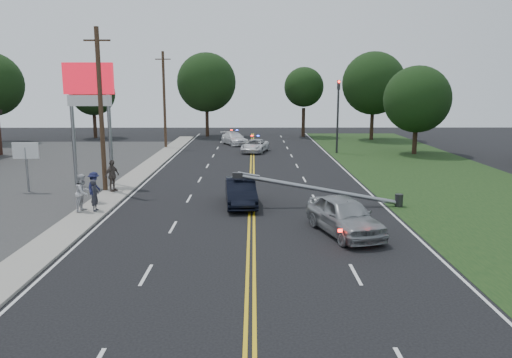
{
  "coord_description": "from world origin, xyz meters",
  "views": [
    {
      "loc": [
        0.09,
        -18.66,
        6.59
      ],
      "look_at": [
        0.23,
        7.23,
        1.7
      ],
      "focal_mm": 35.0,
      "sensor_mm": 36.0,
      "label": 1
    }
  ],
  "objects_px": {
    "emergency_b": "(234,139)",
    "bystander_a": "(95,195)",
    "bystander_b": "(83,193)",
    "emergency_a": "(255,146)",
    "bystander_c": "(94,187)",
    "utility_pole_far": "(164,100)",
    "utility_pole_mid": "(101,110)",
    "crashed_sedan": "(241,192)",
    "traffic_signal": "(338,110)",
    "small_sign": "(26,155)",
    "fallen_streetlight": "(328,190)",
    "bystander_d": "(112,176)",
    "pylon_sign": "(89,94)",
    "waiting_sedan": "(344,216)"
  },
  "relations": [
    {
      "from": "emergency_a",
      "to": "emergency_b",
      "type": "distance_m",
      "value": 6.77
    },
    {
      "from": "emergency_b",
      "to": "utility_pole_far",
      "type": "bearing_deg",
      "value": 179.92
    },
    {
      "from": "bystander_b",
      "to": "bystander_d",
      "type": "height_order",
      "value": "same"
    },
    {
      "from": "bystander_b",
      "to": "bystander_d",
      "type": "distance_m",
      "value": 4.92
    },
    {
      "from": "emergency_b",
      "to": "bystander_a",
      "type": "height_order",
      "value": "bystander_a"
    },
    {
      "from": "waiting_sedan",
      "to": "bystander_b",
      "type": "bearing_deg",
      "value": 147.36
    },
    {
      "from": "small_sign",
      "to": "fallen_streetlight",
      "type": "distance_m",
      "value": 18.68
    },
    {
      "from": "traffic_signal",
      "to": "utility_pole_far",
      "type": "relative_size",
      "value": 0.7
    },
    {
      "from": "bystander_b",
      "to": "bystander_c",
      "type": "height_order",
      "value": "bystander_b"
    },
    {
      "from": "utility_pole_mid",
      "to": "bystander_c",
      "type": "distance_m",
      "value": 5.33
    },
    {
      "from": "small_sign",
      "to": "emergency_b",
      "type": "bearing_deg",
      "value": 64.44
    },
    {
      "from": "utility_pole_mid",
      "to": "crashed_sedan",
      "type": "height_order",
      "value": "utility_pole_mid"
    },
    {
      "from": "utility_pole_mid",
      "to": "bystander_c",
      "type": "xyz_separation_m",
      "value": [
        0.4,
        -3.39,
        -4.1
      ]
    },
    {
      "from": "utility_pole_mid",
      "to": "utility_pole_far",
      "type": "height_order",
      "value": "same"
    },
    {
      "from": "utility_pole_far",
      "to": "waiting_sedan",
      "type": "relative_size",
      "value": 2.0
    },
    {
      "from": "utility_pole_far",
      "to": "bystander_a",
      "type": "height_order",
      "value": "utility_pole_far"
    },
    {
      "from": "waiting_sedan",
      "to": "crashed_sedan",
      "type": "bearing_deg",
      "value": 115.05
    },
    {
      "from": "waiting_sedan",
      "to": "bystander_c",
      "type": "xyz_separation_m",
      "value": [
        -12.96,
        5.72,
        0.13
      ]
    },
    {
      "from": "pylon_sign",
      "to": "emergency_a",
      "type": "xyz_separation_m",
      "value": [
        10.76,
        16.65,
        -5.37
      ]
    },
    {
      "from": "small_sign",
      "to": "traffic_signal",
      "type": "bearing_deg",
      "value": 38.9
    },
    {
      "from": "bystander_b",
      "to": "utility_pole_far",
      "type": "bearing_deg",
      "value": 10.27
    },
    {
      "from": "small_sign",
      "to": "bystander_c",
      "type": "relative_size",
      "value": 1.8
    },
    {
      "from": "utility_pole_mid",
      "to": "bystander_b",
      "type": "distance_m",
      "value": 6.67
    },
    {
      "from": "small_sign",
      "to": "utility_pole_mid",
      "type": "xyz_separation_m",
      "value": [
        4.8,
        0.0,
        2.75
      ]
    },
    {
      "from": "bystander_b",
      "to": "utility_pole_mid",
      "type": "bearing_deg",
      "value": 13.95
    },
    {
      "from": "small_sign",
      "to": "emergency_b",
      "type": "distance_m",
      "value": 27.77
    },
    {
      "from": "bystander_a",
      "to": "bystander_d",
      "type": "distance_m",
      "value": 4.91
    },
    {
      "from": "utility_pole_mid",
      "to": "bystander_a",
      "type": "distance_m",
      "value": 6.8
    },
    {
      "from": "utility_pole_mid",
      "to": "fallen_streetlight",
      "type": "bearing_deg",
      "value": -16.64
    },
    {
      "from": "crashed_sedan",
      "to": "emergency_b",
      "type": "xyz_separation_m",
      "value": [
        -1.43,
        28.7,
        -0.07
      ]
    },
    {
      "from": "traffic_signal",
      "to": "emergency_a",
      "type": "distance_m",
      "value": 8.82
    },
    {
      "from": "small_sign",
      "to": "utility_pole_far",
      "type": "distance_m",
      "value": 22.68
    },
    {
      "from": "crashed_sedan",
      "to": "bystander_d",
      "type": "xyz_separation_m",
      "value": [
        -8.01,
        3.29,
        0.34
      ]
    },
    {
      "from": "traffic_signal",
      "to": "bystander_d",
      "type": "distance_m",
      "value": 25.19
    },
    {
      "from": "traffic_signal",
      "to": "utility_pole_far",
      "type": "distance_m",
      "value": 17.97
    },
    {
      "from": "pylon_sign",
      "to": "emergency_a",
      "type": "bearing_deg",
      "value": 57.12
    },
    {
      "from": "waiting_sedan",
      "to": "emergency_a",
      "type": "xyz_separation_m",
      "value": [
        -3.9,
        27.76,
        -0.22
      ]
    },
    {
      "from": "bystander_b",
      "to": "small_sign",
      "type": "bearing_deg",
      "value": 53.85
    },
    {
      "from": "pylon_sign",
      "to": "bystander_a",
      "type": "bearing_deg",
      "value": -72.2
    },
    {
      "from": "utility_pole_far",
      "to": "bystander_a",
      "type": "distance_m",
      "value": 27.62
    },
    {
      "from": "small_sign",
      "to": "utility_pole_far",
      "type": "xyz_separation_m",
      "value": [
        4.8,
        22.0,
        2.75
      ]
    },
    {
      "from": "utility_pole_mid",
      "to": "bystander_c",
      "type": "relative_size",
      "value": 5.79
    },
    {
      "from": "fallen_streetlight",
      "to": "bystander_a",
      "type": "height_order",
      "value": "fallen_streetlight"
    },
    {
      "from": "bystander_c",
      "to": "utility_pole_mid",
      "type": "bearing_deg",
      "value": 15.6
    },
    {
      "from": "traffic_signal",
      "to": "bystander_c",
      "type": "distance_m",
      "value": 27.57
    },
    {
      "from": "fallen_streetlight",
      "to": "bystander_a",
      "type": "relative_size",
      "value": 5.67
    },
    {
      "from": "bystander_b",
      "to": "emergency_a",
      "type": "bearing_deg",
      "value": -11.28
    },
    {
      "from": "utility_pole_mid",
      "to": "traffic_signal",
      "type": "bearing_deg",
      "value": 45.8
    },
    {
      "from": "bystander_d",
      "to": "emergency_b",
      "type": "bearing_deg",
      "value": 13.49
    },
    {
      "from": "pylon_sign",
      "to": "traffic_signal",
      "type": "distance_m",
      "value": 24.75
    }
  ]
}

